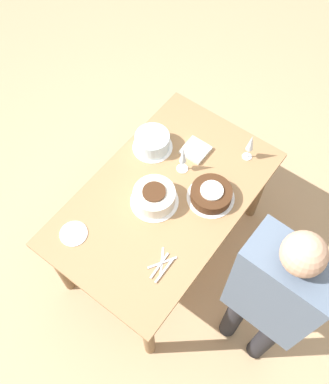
% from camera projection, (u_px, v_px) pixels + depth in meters
% --- Properties ---
extents(ground_plane, '(12.00, 12.00, 0.00)m').
position_uv_depth(ground_plane, '(164.00, 247.00, 3.19)').
color(ground_plane, tan).
extents(dining_table, '(1.42, 0.87, 0.76)m').
position_uv_depth(dining_table, '(164.00, 206.00, 2.63)').
color(dining_table, '#9E754C').
rests_on(dining_table, ground_plane).
extents(cake_center_white, '(0.29, 0.29, 0.12)m').
position_uv_depth(cake_center_white, '(154.00, 197.00, 2.46)').
color(cake_center_white, white).
rests_on(cake_center_white, dining_table).
extents(cake_front_chocolate, '(0.28, 0.28, 0.09)m').
position_uv_depth(cake_front_chocolate, '(211.00, 194.00, 2.49)').
color(cake_front_chocolate, white).
rests_on(cake_front_chocolate, dining_table).
extents(cake_back_decorated, '(0.25, 0.25, 0.11)m').
position_uv_depth(cake_back_decorated, '(152.00, 142.00, 2.66)').
color(cake_back_decorated, white).
rests_on(cake_back_decorated, dining_table).
extents(wine_glass_near, '(0.07, 0.07, 0.21)m').
position_uv_depth(wine_glass_near, '(183.00, 156.00, 2.51)').
color(wine_glass_near, silver).
rests_on(wine_glass_near, dining_table).
extents(wine_glass_far, '(0.06, 0.06, 0.21)m').
position_uv_depth(wine_glass_far, '(251.00, 144.00, 2.55)').
color(wine_glass_far, silver).
rests_on(wine_glass_far, dining_table).
extents(dessert_plate_left, '(0.16, 0.16, 0.01)m').
position_uv_depth(dessert_plate_left, '(74.00, 234.00, 2.40)').
color(dessert_plate_left, silver).
rests_on(dessert_plate_left, dining_table).
extents(fork_pile, '(0.19, 0.11, 0.01)m').
position_uv_depth(fork_pile, '(162.00, 265.00, 2.30)').
color(fork_pile, silver).
rests_on(fork_pile, dining_table).
extents(napkin_stack, '(0.15, 0.15, 0.03)m').
position_uv_depth(napkin_stack, '(196.00, 150.00, 2.68)').
color(napkin_stack, silver).
rests_on(napkin_stack, dining_table).
extents(person_cutting, '(0.23, 0.41, 1.58)m').
position_uv_depth(person_cutting, '(272.00, 297.00, 2.03)').
color(person_cutting, '#232328').
rests_on(person_cutting, ground_plane).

